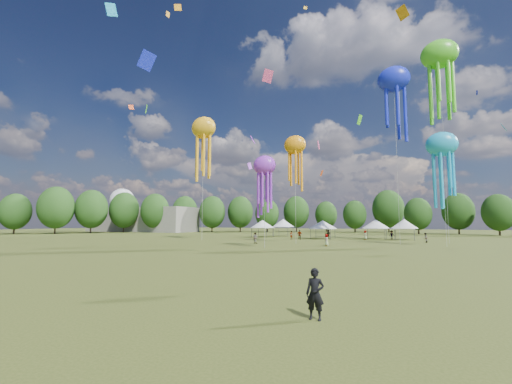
% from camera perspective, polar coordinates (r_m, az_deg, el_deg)
% --- Properties ---
extents(ground, '(300.00, 300.00, 0.00)m').
position_cam_1_polar(ground, '(17.17, -20.63, -15.91)').
color(ground, '#384416').
rests_on(ground, ground).
extents(observer_main, '(0.63, 0.42, 1.71)m').
position_cam_1_polar(observer_main, '(11.70, 10.28, -17.10)').
color(observer_main, black).
rests_on(observer_main, ground).
extents(spectator_near, '(0.96, 0.83, 1.68)m').
position_cam_1_polar(spectator_near, '(49.93, -0.13, -8.04)').
color(spectator_near, gray).
rests_on(spectator_near, ground).
extents(spectators_far, '(23.04, 23.32, 1.81)m').
position_cam_1_polar(spectators_far, '(61.75, 15.93, -7.30)').
color(spectators_far, gray).
rests_on(spectators_far, ground).
extents(festival_tents, '(32.84, 11.77, 3.95)m').
position_cam_1_polar(festival_tents, '(68.25, 11.67, -5.48)').
color(festival_tents, '#47474C').
rests_on(festival_tents, ground).
extents(show_kites, '(43.93, 23.03, 32.34)m').
position_cam_1_polar(show_kites, '(55.02, 16.59, 12.92)').
color(show_kites, orange).
rests_on(show_kites, ground).
extents(small_kites, '(70.35, 54.92, 46.79)m').
position_cam_1_polar(small_kites, '(59.37, 12.21, 22.08)').
color(small_kites, orange).
rests_on(small_kites, ground).
extents(treeline, '(201.57, 95.24, 13.43)m').
position_cam_1_polar(treeline, '(76.01, 13.61, -2.63)').
color(treeline, '#38281C').
rests_on(treeline, ground).
extents(hangar, '(40.00, 12.00, 8.00)m').
position_cam_1_polar(hangar, '(118.68, -19.44, -4.60)').
color(hangar, gray).
rests_on(hangar, ground).
extents(radome, '(9.00, 9.00, 16.00)m').
position_cam_1_polar(radome, '(134.60, -22.36, -1.99)').
color(radome, white).
rests_on(radome, ground).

